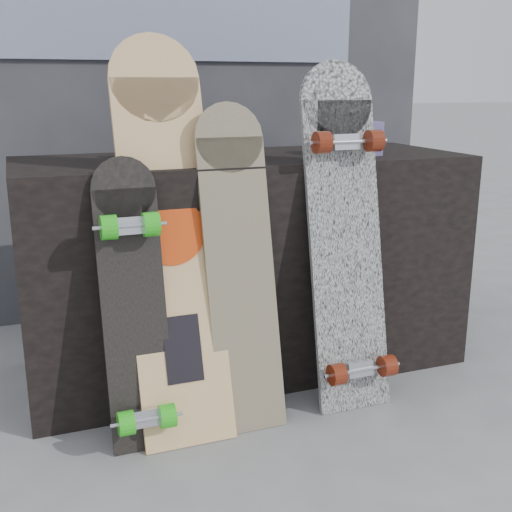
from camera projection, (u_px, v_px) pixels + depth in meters
name	position (u px, v px, depth m)	size (l,w,h in m)	color
ground	(298.00, 424.00, 2.05)	(60.00, 60.00, 0.00)	slate
vendor_table	(245.00, 264.00, 2.40)	(1.60, 0.60, 0.80)	black
booth	(183.00, 72.00, 2.98)	(2.40, 0.22, 2.20)	#323237
merch_box_purple	(162.00, 144.00, 2.21)	(0.18, 0.12, 0.10)	#3E3267
merch_box_small	(357.00, 138.00, 2.33)	(0.14, 0.14, 0.12)	#3E3267
merch_box_flat	(227.00, 148.00, 2.28)	(0.22, 0.10, 0.06)	#D1B78C
longboard_geisha	(169.00, 225.00, 1.94)	(0.28, 0.40, 1.21)	beige
longboard_celtic	(239.00, 257.00, 1.99)	(0.22, 0.26, 1.00)	#C4B186
longboard_cascadia	(346.00, 231.00, 2.10)	(0.26, 0.31, 1.13)	white
skateboard_dark	(134.00, 304.00, 1.86)	(0.19, 0.26, 0.85)	black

